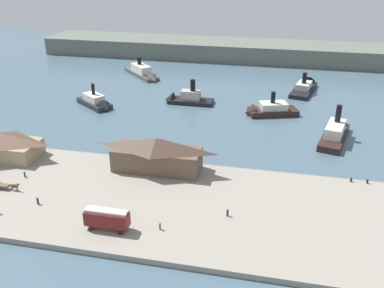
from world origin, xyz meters
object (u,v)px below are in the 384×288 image
(pedestrian_by_tram, at_px, (160,226))
(ferry_departing_north, at_px, (97,103))
(horse_cart, at_px, (7,186))
(ferry_approaching_east, at_px, (336,132))
(pedestrian_near_east_shed, at_px, (25,174))
(ferry_mid_harbor, at_px, (185,99))
(pedestrian_walking_east, at_px, (228,213))
(ferry_outer_harbor, at_px, (267,110))
(ferry_approaching_west, at_px, (144,73))
(pedestrian_at_waters_edge, at_px, (38,201))
(ferry_shed_customs_shed, at_px, (2,144))
(ferry_moored_west, at_px, (305,87))
(ferry_shed_west_terminal, at_px, (157,154))
(mooring_post_center_east, at_px, (367,181))
(mooring_post_east, at_px, (351,180))
(street_tram, at_px, (107,218))

(pedestrian_by_tram, height_order, ferry_departing_north, ferry_departing_north)
(horse_cart, relative_size, ferry_approaching_east, 0.26)
(pedestrian_near_east_shed, height_order, ferry_mid_harbor, ferry_mid_harbor)
(pedestrian_walking_east, relative_size, ferry_outer_harbor, 0.09)
(ferry_approaching_west, bearing_deg, pedestrian_by_tram, -70.26)
(ferry_departing_north, bearing_deg, pedestrian_at_waters_edge, -77.42)
(ferry_shed_customs_shed, relative_size, ferry_moored_west, 0.83)
(pedestrian_walking_east, height_order, pedestrian_at_waters_edge, pedestrian_at_waters_edge)
(pedestrian_near_east_shed, distance_m, ferry_approaching_west, 88.41)
(ferry_approaching_east, bearing_deg, ferry_approaching_west, 147.10)
(pedestrian_walking_east, bearing_deg, ferry_shed_west_terminal, 140.74)
(horse_cart, bearing_deg, mooring_post_center_east, 14.18)
(ferry_shed_customs_shed, bearing_deg, ferry_approaching_west, 82.05)
(ferry_departing_north, bearing_deg, ferry_approaching_east, -6.68)
(mooring_post_east, bearing_deg, pedestrian_near_east_shed, -169.33)
(ferry_approaching_east, bearing_deg, mooring_post_center_east, -80.57)
(pedestrian_at_waters_edge, distance_m, mooring_post_center_east, 72.13)
(ferry_shed_customs_shed, xyz_separation_m, pedestrian_near_east_shed, (11.19, -8.58, -2.66))
(pedestrian_by_tram, xyz_separation_m, ferry_mid_harbor, (-12.40, 73.70, -0.42))
(ferry_moored_west, distance_m, ferry_mid_harbor, 47.89)
(street_tram, height_order, ferry_departing_north, ferry_departing_north)
(ferry_approaching_east, bearing_deg, mooring_post_east, -87.76)
(ferry_departing_north, bearing_deg, ferry_shed_west_terminal, -50.41)
(ferry_departing_north, bearing_deg, mooring_post_center_east, -24.12)
(mooring_post_center_east, bearing_deg, ferry_mid_harbor, 138.51)
(ferry_shed_west_terminal, bearing_deg, pedestrian_by_tram, -72.25)
(pedestrian_at_waters_edge, distance_m, mooring_post_east, 68.84)
(pedestrian_walking_east, xyz_separation_m, ferry_approaching_west, (-48.11, 93.92, -0.34))
(pedestrian_near_east_shed, height_order, ferry_moored_west, ferry_moored_west)
(pedestrian_walking_east, bearing_deg, ferry_departing_north, 133.16)
(ferry_departing_north, xyz_separation_m, ferry_mid_harbor, (28.19, 10.70, -0.03))
(pedestrian_walking_east, height_order, ferry_approaching_east, ferry_approaching_east)
(ferry_approaching_west, distance_m, ferry_moored_west, 65.44)
(pedestrian_near_east_shed, bearing_deg, pedestrian_walking_east, -6.54)
(ferry_shed_customs_shed, xyz_separation_m, ferry_moored_west, (76.51, 76.42, -3.34))
(pedestrian_near_east_shed, bearing_deg, ferry_moored_west, 52.46)
(ferry_shed_west_terminal, distance_m, ferry_departing_north, 52.41)
(horse_cart, height_order, pedestrian_by_tram, horse_cart)
(mooring_post_east, bearing_deg, ferry_outer_harbor, 116.95)
(pedestrian_by_tram, distance_m, mooring_post_east, 45.91)
(mooring_post_center_east, bearing_deg, ferry_shed_customs_shed, -176.57)
(pedestrian_at_waters_edge, xyz_separation_m, ferry_outer_harbor, (43.53, 65.16, -0.46))
(ferry_shed_customs_shed, height_order, street_tram, ferry_shed_customs_shed)
(pedestrian_at_waters_edge, distance_m, ferry_approaching_west, 98.50)
(horse_cart, height_order, ferry_approaching_west, ferry_approaching_west)
(horse_cart, bearing_deg, pedestrian_walking_east, 0.31)
(pedestrian_near_east_shed, height_order, ferry_departing_north, ferry_departing_north)
(ferry_shed_west_terminal, distance_m, pedestrian_near_east_shed, 30.85)
(street_tram, relative_size, pedestrian_walking_east, 5.03)
(mooring_post_east, bearing_deg, pedestrian_walking_east, -142.89)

